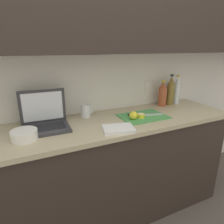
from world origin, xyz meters
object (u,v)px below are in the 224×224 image
knife (139,114)px  lemon_whole_beside (133,115)px  bowl_white (24,135)px  bottle_oil_tall (171,91)px  measuring_cup (86,111)px  laptop (45,119)px  bottle_water_clear (177,91)px  bottle_green_soda (163,94)px  lemon_half_cut (141,116)px  cutting_board (143,116)px

knife → lemon_whole_beside: bearing=-131.5°
lemon_whole_beside → bowl_white: (-0.82, -0.01, -0.01)m
bottle_oil_tall → measuring_cup: bottle_oil_tall is taller
laptop → bottle_oil_tall: (1.25, 0.10, 0.08)m
lemon_whole_beside → bottle_water_clear: (0.66, 0.24, 0.10)m
lemon_whole_beside → measuring_cup: bearing=144.2°
knife → bottle_water_clear: (0.57, 0.18, 0.12)m
measuring_cup → bowl_white: measuring_cup is taller
bottle_green_soda → bottle_water_clear: size_ratio=0.87×
lemon_half_cut → bottle_green_soda: bearing=30.3°
cutting_board → bottle_oil_tall: bearing=24.3°
lemon_whole_beside → measuring_cup: size_ratio=0.60×
cutting_board → bottle_water_clear: (0.55, 0.21, 0.13)m
laptop → lemon_whole_beside: (0.67, -0.15, -0.02)m
bowl_white → lemon_half_cut: bearing=1.2°
bottle_water_clear → measuring_cup: (-0.99, -0.01, -0.08)m
lemon_whole_beside → bottle_oil_tall: size_ratio=0.22×
bottle_oil_tall → bowl_white: bottle_oil_tall is taller
lemon_half_cut → bottle_oil_tall: bearing=25.0°
cutting_board → bottle_green_soda: 0.43m
lemon_half_cut → lemon_whole_beside: size_ratio=0.96×
measuring_cup → bowl_white: 0.55m
measuring_cup → bottle_water_clear: bearing=0.6°
laptop → bottle_green_soda: (1.15, 0.10, 0.05)m
laptop → measuring_cup: laptop is taller
lemon_half_cut → bottle_water_clear: bearing=21.8°
laptop → bottle_green_soda: 1.15m
cutting_board → bottle_water_clear: bottle_water_clear is taller
lemon_half_cut → bottle_oil_tall: size_ratio=0.21×
knife → lemon_whole_beside: lemon_whole_beside is taller
cutting_board → lemon_half_cut: bearing=-146.4°
laptop → lemon_half_cut: size_ratio=5.23×
bottle_oil_tall → laptop: bearing=-175.5°
bottle_oil_tall → lemon_whole_beside: bearing=-157.2°
cutting_board → bottle_green_soda: (0.36, 0.21, 0.11)m
laptop → bottle_oil_tall: bearing=6.3°
lemon_whole_beside → bottle_green_soda: bearing=27.0°
bottle_water_clear → bowl_white: (-1.48, -0.25, -0.11)m
lemon_whole_beside → bottle_green_soda: size_ratio=0.26×
laptop → bottle_water_clear: bottle_water_clear is taller
laptop → knife: bearing=-4.7°
cutting_board → lemon_half_cut: lemon_half_cut is taller
laptop → bottle_water_clear: bearing=6.0°
laptop → cutting_board: laptop is taller
lemon_half_cut → lemon_whole_beside: 0.08m
laptop → measuring_cup: bearing=16.3°
knife → bottle_oil_tall: bottle_oil_tall is taller
bottle_oil_tall → bottle_green_soda: bearing=180.0°
cutting_board → lemon_half_cut: size_ratio=6.10×
lemon_whole_beside → bottle_oil_tall: 0.64m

